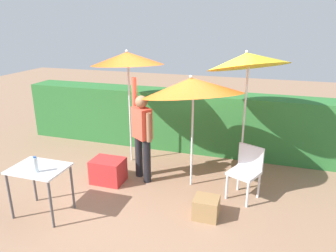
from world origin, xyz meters
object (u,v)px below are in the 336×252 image
at_px(cooler_box, 108,171).
at_px(folding_table, 39,173).
at_px(umbrella_rainbow, 192,87).
at_px(person_vendor, 142,132).
at_px(umbrella_yellow, 127,59).
at_px(umbrella_orange, 247,60).
at_px(chair_plastic, 246,169).
at_px(bottle_water, 36,165).
at_px(crate_cardboard, 206,208).

xyz_separation_m(cooler_box, folding_table, (-0.47, -1.20, 0.46)).
relative_size(umbrella_rainbow, person_vendor, 1.15).
xyz_separation_m(umbrella_yellow, person_vendor, (0.55, -0.69, -1.20)).
bearing_deg(umbrella_orange, chair_plastic, -78.15).
distance_m(umbrella_yellow, bottle_water, 2.67).
bearing_deg(crate_cardboard, folding_table, -164.77).
bearing_deg(crate_cardboard, cooler_box, 164.10).
bearing_deg(crate_cardboard, umbrella_yellow, 141.14).
distance_m(umbrella_yellow, folding_table, 2.68).
distance_m(umbrella_yellow, person_vendor, 1.49).
bearing_deg(umbrella_rainbow, umbrella_orange, 41.38).
relative_size(umbrella_yellow, crate_cardboard, 6.31).
height_order(cooler_box, crate_cardboard, cooler_box).
bearing_deg(umbrella_yellow, umbrella_rainbow, -24.51).
bearing_deg(chair_plastic, umbrella_rainbow, 173.78).
distance_m(cooler_box, bottle_water, 1.54).
bearing_deg(chair_plastic, crate_cardboard, -122.75).
bearing_deg(bottle_water, chair_plastic, 28.85).
relative_size(umbrella_orange, person_vendor, 1.35).
xyz_separation_m(umbrella_yellow, cooler_box, (-0.01, -1.00, -1.91)).
distance_m(umbrella_rainbow, crate_cardboard, 1.93).
relative_size(umbrella_yellow, chair_plastic, 2.63).
distance_m(umbrella_rainbow, umbrella_orange, 1.14).
bearing_deg(chair_plastic, umbrella_yellow, 162.47).
distance_m(cooler_box, crate_cardboard, 2.01).
distance_m(person_vendor, bottle_water, 1.90).
relative_size(umbrella_rainbow, crate_cardboard, 5.84).
bearing_deg(folding_table, umbrella_yellow, 77.53).
bearing_deg(chair_plastic, folding_table, -153.72).
xyz_separation_m(umbrella_orange, person_vendor, (-1.70, -0.74, -1.24)).
bearing_deg(person_vendor, umbrella_yellow, 128.73).
distance_m(person_vendor, cooler_box, 0.96).
distance_m(umbrella_rainbow, cooler_box, 2.18).
bearing_deg(umbrella_yellow, crate_cardboard, -38.86).
xyz_separation_m(umbrella_orange, folding_table, (-2.73, -2.25, -1.50)).
distance_m(umbrella_orange, person_vendor, 2.23).
height_order(umbrella_yellow, chair_plastic, umbrella_yellow).
bearing_deg(bottle_water, folding_table, 118.99).
relative_size(cooler_box, folding_table, 0.72).
relative_size(umbrella_orange, folding_table, 3.17).
height_order(folding_table, bottle_water, bottle_water).
distance_m(person_vendor, crate_cardboard, 1.79).
relative_size(crate_cardboard, bottle_water, 1.54).
bearing_deg(crate_cardboard, umbrella_orange, 78.30).
bearing_deg(umbrella_orange, person_vendor, -156.42).
height_order(umbrella_yellow, cooler_box, umbrella_yellow).
height_order(umbrella_orange, person_vendor, umbrella_orange).
relative_size(person_vendor, crate_cardboard, 5.07).
bearing_deg(cooler_box, bottle_water, -106.85).
height_order(umbrella_orange, umbrella_yellow, umbrella_orange).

